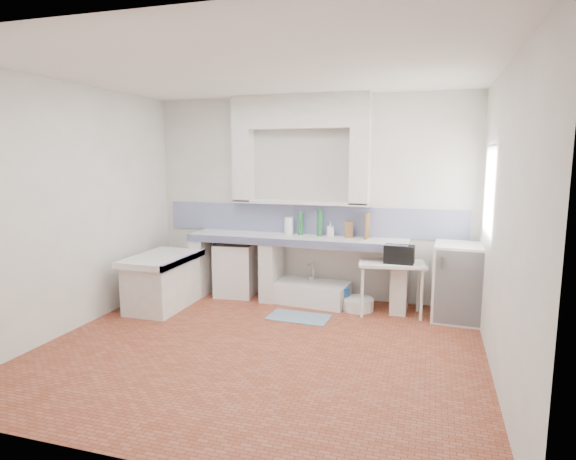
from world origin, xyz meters
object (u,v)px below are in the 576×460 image
(fridge, at_px, (459,282))
(side_table, at_px, (391,289))
(stove, at_px, (236,269))
(sink, at_px, (310,293))

(fridge, bearing_deg, side_table, -172.94)
(stove, xyz_separation_m, sink, (1.10, -0.03, -0.25))
(fridge, bearing_deg, stove, 179.59)
(sink, relative_size, side_table, 1.30)
(sink, relative_size, fridge, 1.12)
(stove, height_order, sink, stove)
(sink, bearing_deg, side_table, -3.63)
(stove, relative_size, side_table, 0.93)
(side_table, bearing_deg, fridge, -4.11)
(side_table, relative_size, fridge, 0.86)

